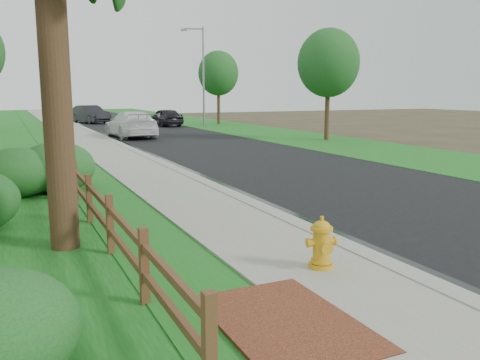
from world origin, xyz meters
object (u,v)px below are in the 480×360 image
ranch_fence (81,187)px  fire_hydrant (321,244)px  white_suv (131,124)px  streetlight (202,71)px  dark_car_mid (165,117)px

ranch_fence → fire_hydrant: 6.60m
fire_hydrant → white_suv: (2.80, 25.54, 0.35)m
streetlight → ranch_fence: bearing=-116.2°
dark_car_mid → ranch_fence: bearing=62.8°
dark_car_mid → streetlight: size_ratio=0.55×
streetlight → fire_hydrant: bearing=-107.4°
white_suv → dark_car_mid: white_suv is taller
fire_hydrant → ranch_fence: bearing=115.8°
fire_hydrant → dark_car_mid: bearing=77.4°
ranch_fence → dark_car_mid: dark_car_mid is taller
white_suv → streetlight: size_ratio=0.71×
streetlight → dark_car_mid: bearing=133.5°
dark_car_mid → streetlight: 5.07m
white_suv → streetlight: streetlight is taller
ranch_fence → white_suv: size_ratio=3.00×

